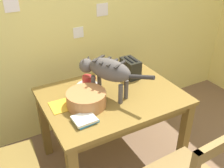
{
  "coord_description": "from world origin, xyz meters",
  "views": [
    {
      "loc": [
        -0.82,
        -0.53,
        1.88
      ],
      "look_at": [
        0.06,
        1.07,
        0.84
      ],
      "focal_mm": 41.34,
      "sensor_mm": 36.0,
      "label": 1
    }
  ],
  "objects_px": {
    "magazine": "(68,104)",
    "toaster": "(130,68)",
    "cat": "(106,70)",
    "book_stack": "(85,119)",
    "wicker_basket": "(86,99)",
    "wooden_chair_far": "(1,167)",
    "dining_table": "(112,104)",
    "coffee_mug": "(88,80)",
    "saucer_bowl": "(88,86)"
  },
  "relations": [
    {
      "from": "dining_table",
      "to": "coffee_mug",
      "type": "xyz_separation_m",
      "value": [
        -0.13,
        0.2,
        0.17
      ]
    },
    {
      "from": "coffee_mug",
      "to": "toaster",
      "type": "height_order",
      "value": "toaster"
    },
    {
      "from": "cat",
      "to": "wooden_chair_far",
      "type": "height_order",
      "value": "cat"
    },
    {
      "from": "cat",
      "to": "saucer_bowl",
      "type": "height_order",
      "value": "cat"
    },
    {
      "from": "dining_table",
      "to": "toaster",
      "type": "distance_m",
      "value": 0.4
    },
    {
      "from": "magazine",
      "to": "book_stack",
      "type": "bearing_deg",
      "value": -82.59
    },
    {
      "from": "saucer_bowl",
      "to": "wicker_basket",
      "type": "distance_m",
      "value": 0.27
    },
    {
      "from": "dining_table",
      "to": "magazine",
      "type": "bearing_deg",
      "value": 174.13
    },
    {
      "from": "book_stack",
      "to": "magazine",
      "type": "bearing_deg",
      "value": 96.29
    },
    {
      "from": "wicker_basket",
      "to": "wooden_chair_far",
      "type": "distance_m",
      "value": 0.78
    },
    {
      "from": "magazine",
      "to": "book_stack",
      "type": "relative_size",
      "value": 1.6
    },
    {
      "from": "saucer_bowl",
      "to": "book_stack",
      "type": "distance_m",
      "value": 0.47
    },
    {
      "from": "dining_table",
      "to": "cat",
      "type": "distance_m",
      "value": 0.32
    },
    {
      "from": "dining_table",
      "to": "cat",
      "type": "bearing_deg",
      "value": 153.28
    },
    {
      "from": "coffee_mug",
      "to": "toaster",
      "type": "relative_size",
      "value": 0.63
    },
    {
      "from": "magazine",
      "to": "book_stack",
      "type": "height_order",
      "value": "book_stack"
    },
    {
      "from": "saucer_bowl",
      "to": "book_stack",
      "type": "bearing_deg",
      "value": -116.48
    },
    {
      "from": "cat",
      "to": "magazine",
      "type": "distance_m",
      "value": 0.4
    },
    {
      "from": "dining_table",
      "to": "book_stack",
      "type": "relative_size",
      "value": 6.56
    },
    {
      "from": "coffee_mug",
      "to": "book_stack",
      "type": "xyz_separation_m",
      "value": [
        -0.21,
        -0.42,
        -0.05
      ]
    },
    {
      "from": "magazine",
      "to": "wooden_chair_far",
      "type": "height_order",
      "value": "wooden_chair_far"
    },
    {
      "from": "dining_table",
      "to": "book_stack",
      "type": "bearing_deg",
      "value": -147.09
    },
    {
      "from": "magazine",
      "to": "coffee_mug",
      "type": "bearing_deg",
      "value": 34.54
    },
    {
      "from": "coffee_mug",
      "to": "wooden_chair_far",
      "type": "xyz_separation_m",
      "value": [
        -0.82,
        -0.28,
        -0.35
      ]
    },
    {
      "from": "cat",
      "to": "magazine",
      "type": "relative_size",
      "value": 2.2
    },
    {
      "from": "coffee_mug",
      "to": "toaster",
      "type": "xyz_separation_m",
      "value": [
        0.43,
        0.0,
        0.01
      ]
    },
    {
      "from": "wooden_chair_far",
      "to": "toaster",
      "type": "bearing_deg",
      "value": 106.27
    },
    {
      "from": "magazine",
      "to": "toaster",
      "type": "relative_size",
      "value": 1.38
    },
    {
      "from": "coffee_mug",
      "to": "book_stack",
      "type": "bearing_deg",
      "value": -116.88
    },
    {
      "from": "dining_table",
      "to": "wooden_chair_far",
      "type": "distance_m",
      "value": 0.97
    },
    {
      "from": "coffee_mug",
      "to": "wooden_chair_far",
      "type": "distance_m",
      "value": 0.93
    },
    {
      "from": "magazine",
      "to": "toaster",
      "type": "bearing_deg",
      "value": 14.51
    },
    {
      "from": "book_stack",
      "to": "wicker_basket",
      "type": "xyz_separation_m",
      "value": [
        0.09,
        0.18,
        0.04
      ]
    },
    {
      "from": "dining_table",
      "to": "coffee_mug",
      "type": "distance_m",
      "value": 0.29
    },
    {
      "from": "cat",
      "to": "dining_table",
      "type": "bearing_deg",
      "value": -54.79
    },
    {
      "from": "magazine",
      "to": "wicker_basket",
      "type": "xyz_separation_m",
      "value": [
        0.12,
        -0.08,
        0.06
      ]
    },
    {
      "from": "wicker_basket",
      "to": "toaster",
      "type": "relative_size",
      "value": 1.54
    },
    {
      "from": "book_stack",
      "to": "coffee_mug",
      "type": "bearing_deg",
      "value": 63.12
    },
    {
      "from": "dining_table",
      "to": "cat",
      "type": "relative_size",
      "value": 1.86
    },
    {
      "from": "cat",
      "to": "toaster",
      "type": "relative_size",
      "value": 3.04
    },
    {
      "from": "toaster",
      "to": "magazine",
      "type": "bearing_deg",
      "value": -166.6
    },
    {
      "from": "coffee_mug",
      "to": "toaster",
      "type": "distance_m",
      "value": 0.43
    },
    {
      "from": "coffee_mug",
      "to": "book_stack",
      "type": "relative_size",
      "value": 0.73
    },
    {
      "from": "cat",
      "to": "wooden_chair_far",
      "type": "xyz_separation_m",
      "value": [
        -0.91,
        -0.1,
        -0.51
      ]
    },
    {
      "from": "dining_table",
      "to": "toaster",
      "type": "relative_size",
      "value": 5.66
    },
    {
      "from": "book_stack",
      "to": "wicker_basket",
      "type": "relative_size",
      "value": 0.56
    },
    {
      "from": "cat",
      "to": "toaster",
      "type": "distance_m",
      "value": 0.41
    },
    {
      "from": "magazine",
      "to": "book_stack",
      "type": "distance_m",
      "value": 0.26
    },
    {
      "from": "coffee_mug",
      "to": "wooden_chair_far",
      "type": "height_order",
      "value": "wooden_chair_far"
    },
    {
      "from": "book_stack",
      "to": "wicker_basket",
      "type": "distance_m",
      "value": 0.21
    }
  ]
}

